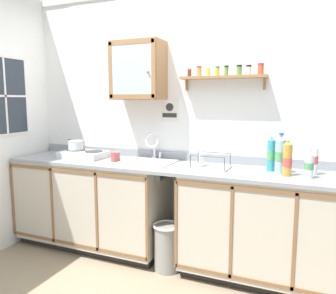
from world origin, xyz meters
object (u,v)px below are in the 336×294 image
object	(u,v)px
hot_plate_stove	(84,154)
bottle_detergent_teal_3	(271,154)
bottle_juice_amber_1	(287,159)
warning_sign	(170,110)
bottle_opaque_white_2	(314,159)
saucepan	(76,145)
sink	(148,165)
bottle_water_blue_4	(280,155)
dish_rack	(209,166)
mug	(115,157)
bottle_water_clear_0	(309,165)
trash_bin	(167,246)
wall_cabinet	(138,71)

from	to	relation	value
hot_plate_stove	bottle_detergent_teal_3	distance (m)	1.84
bottle_juice_amber_1	warning_sign	bearing A→B (deg)	163.37
bottle_detergent_teal_3	warning_sign	bearing A→B (deg)	169.15
warning_sign	bottle_detergent_teal_3	bearing A→B (deg)	-10.85
bottle_opaque_white_2	bottle_detergent_teal_3	xyz separation A→B (m)	(-0.33, 0.02, 0.02)
bottle_juice_amber_1	bottle_opaque_white_2	world-z (taller)	bottle_juice_amber_1
hot_plate_stove	saucepan	xyz separation A→B (m)	(-0.11, 0.02, 0.09)
sink	bottle_water_blue_4	world-z (taller)	bottle_water_blue_4
bottle_detergent_teal_3	warning_sign	world-z (taller)	warning_sign
bottle_juice_amber_1	bottle_detergent_teal_3	world-z (taller)	bottle_detergent_teal_3
saucepan	dish_rack	world-z (taller)	saucepan
sink	mug	xyz separation A→B (m)	(-0.31, -0.06, 0.07)
bottle_water_clear_0	trash_bin	size ratio (longest dim) A/B	0.54
dish_rack	bottle_water_blue_4	bearing A→B (deg)	2.79
mug	bottle_juice_amber_1	bearing A→B (deg)	-0.90
saucepan	warning_sign	bearing A→B (deg)	13.86
sink	saucepan	xyz separation A→B (m)	(-0.84, 0.01, 0.15)
saucepan	bottle_juice_amber_1	xyz separation A→B (m)	(2.09, -0.10, 0.01)
mug	hot_plate_stove	bearing A→B (deg)	173.14
hot_plate_stove	bottle_juice_amber_1	size ratio (longest dim) A/B	1.53
bottle_detergent_teal_3	bottle_water_blue_4	world-z (taller)	bottle_water_blue_4
bottle_opaque_white_2	warning_sign	xyz separation A→B (m)	(-1.32, 0.21, 0.36)
dish_rack	trash_bin	distance (m)	0.81
bottle_detergent_teal_3	bottle_juice_amber_1	bearing A→B (deg)	-46.91
hot_plate_stove	bottle_water_blue_4	distance (m)	1.92
wall_cabinet	bottle_detergent_teal_3	bearing A→B (deg)	-2.64
sink	bottle_water_clear_0	distance (m)	1.42
bottle_water_blue_4	mug	xyz separation A→B (m)	(-1.51, -0.06, -0.11)
bottle_juice_amber_1	dish_rack	size ratio (longest dim) A/B	0.93
trash_bin	dish_rack	bearing A→B (deg)	28.46
mug	wall_cabinet	xyz separation A→B (m)	(0.16, 0.18, 0.82)
dish_rack	warning_sign	distance (m)	0.73
trash_bin	bottle_water_blue_4	bearing A→B (deg)	12.76
dish_rack	bottle_opaque_white_2	bearing A→B (deg)	4.88
sink	trash_bin	world-z (taller)	sink
sink	trash_bin	size ratio (longest dim) A/B	1.17
sink	mug	distance (m)	0.33
bottle_detergent_teal_3	trash_bin	xyz separation A→B (m)	(-0.83, -0.27, -0.84)
bottle_detergent_teal_3	mug	world-z (taller)	bottle_detergent_teal_3
trash_bin	warning_sign	bearing A→B (deg)	109.56
bottle_detergent_teal_3	bottle_water_blue_4	bearing A→B (deg)	-39.12
sink	warning_sign	xyz separation A→B (m)	(0.12, 0.25, 0.51)
bottle_water_clear_0	wall_cabinet	bearing A→B (deg)	171.80
hot_plate_stove	saucepan	distance (m)	0.15
sink	wall_cabinet	bearing A→B (deg)	141.83
mug	bottle_water_clear_0	bearing A→B (deg)	-1.47
bottle_detergent_teal_3	wall_cabinet	size ratio (longest dim) A/B	0.55
saucepan	hot_plate_stove	bearing A→B (deg)	-12.34
bottle_water_clear_0	bottle_detergent_teal_3	size ratio (longest dim) A/B	0.75
bottle_water_clear_0	warning_sign	distance (m)	1.39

